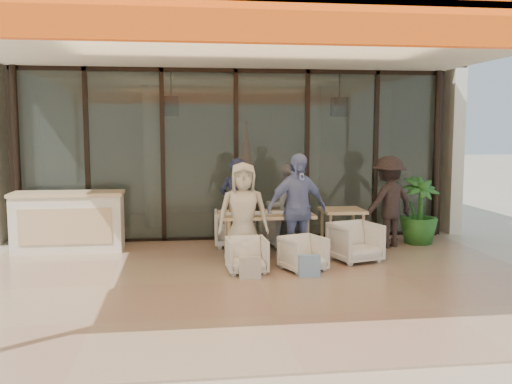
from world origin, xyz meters
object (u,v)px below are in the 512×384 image
(diner_navy, at_px, (237,206))
(potted_palm, at_px, (419,211))
(diner_periwinkle, at_px, (297,209))
(diner_cream, at_px, (243,214))
(side_chair, at_px, (355,240))
(diner_grey, at_px, (286,208))
(chair_near_right, at_px, (303,252))
(chair_far_right, at_px, (281,229))
(dining_table, at_px, (265,216))
(chair_far_left, at_px, (235,226))
(standing_woman, at_px, (389,202))
(host_counter, at_px, (68,222))
(chair_near_left, at_px, (247,254))
(side_table, at_px, (342,215))

(diner_navy, xyz_separation_m, potted_palm, (3.33, 0.25, -0.19))
(diner_navy, relative_size, diner_periwinkle, 0.94)
(diner_cream, height_order, potted_palm, diner_cream)
(potted_palm, bearing_deg, side_chair, -142.70)
(diner_periwinkle, height_order, side_chair, diner_periwinkle)
(diner_grey, bearing_deg, chair_near_right, 83.20)
(chair_far_right, bearing_deg, dining_table, 44.08)
(chair_far_left, distance_m, diner_cream, 1.47)
(diner_grey, bearing_deg, dining_table, 39.41)
(dining_table, bearing_deg, diner_cream, -132.26)
(chair_far_left, xyz_separation_m, diner_cream, (0.00, -1.40, 0.43))
(chair_far_right, relative_size, diner_grey, 0.41)
(diner_periwinkle, distance_m, standing_woman, 2.06)
(chair_near_right, height_order, potted_palm, potted_palm)
(diner_periwinkle, relative_size, side_chair, 2.47)
(chair_near_right, bearing_deg, diner_periwinkle, 68.73)
(diner_cream, bearing_deg, chair_far_right, 61.87)
(dining_table, xyz_separation_m, diner_grey, (0.43, 0.44, 0.07))
(diner_periwinkle, distance_m, side_chair, 1.07)
(host_counter, distance_m, diner_periwinkle, 3.92)
(host_counter, relative_size, chair_near_right, 3.16)
(host_counter, distance_m, chair_near_left, 3.37)
(diner_navy, bearing_deg, diner_cream, 107.57)
(side_chair, distance_m, standing_woman, 1.40)
(diner_cream, xyz_separation_m, side_table, (1.78, 0.72, -0.16))
(diner_cream, relative_size, standing_woman, 0.98)
(host_counter, height_order, diner_periwinkle, diner_periwinkle)
(side_chair, distance_m, potted_palm, 1.97)
(chair_near_right, relative_size, side_table, 0.78)
(chair_near_left, distance_m, side_table, 2.18)
(host_counter, bearing_deg, chair_near_right, -26.04)
(chair_far_right, bearing_deg, side_chair, 101.51)
(side_chair, xyz_separation_m, potted_palm, (1.55, 1.18, 0.27))
(chair_far_left, distance_m, diner_grey, 1.05)
(chair_near_left, bearing_deg, chair_near_right, -2.70)
(diner_periwinkle, xyz_separation_m, standing_woman, (1.83, 0.93, -0.05))
(chair_far_left, height_order, chair_far_right, chair_far_left)
(side_table, relative_size, potted_palm, 0.60)
(host_counter, relative_size, diner_periwinkle, 1.07)
(chair_far_left, xyz_separation_m, chair_near_right, (0.84, -1.90, -0.07))
(dining_table, height_order, diner_grey, diner_grey)
(diner_periwinkle, bearing_deg, standing_woman, 9.91)
(potted_palm, bearing_deg, diner_navy, -175.73)
(host_counter, relative_size, diner_cream, 1.16)
(dining_table, relative_size, side_chair, 2.14)
(diner_cream, height_order, diner_periwinkle, diner_periwinkle)
(chair_far_left, bearing_deg, chair_near_left, 92.73)
(side_table, xyz_separation_m, potted_palm, (1.55, 0.43, -0.02))
(diner_navy, relative_size, potted_palm, 1.31)
(diner_cream, relative_size, diner_periwinkle, 0.92)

